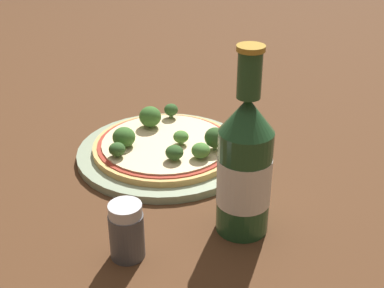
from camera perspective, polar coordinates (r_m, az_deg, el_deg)
ground_plane at (r=0.84m, az=-1.92°, el=-1.18°), size 3.00×3.00×0.00m
plate at (r=0.84m, az=-2.97°, el=-0.95°), size 0.27×0.27×0.01m
pizza at (r=0.83m, az=-2.87°, el=-0.16°), size 0.22×0.22×0.01m
broccoli_floret_0 at (r=0.82m, az=-7.27°, el=0.73°), size 0.03×0.03×0.03m
broccoli_floret_1 at (r=0.78m, az=0.95°, el=-0.70°), size 0.03×0.03×0.02m
broccoli_floret_2 at (r=0.80m, az=2.50°, el=0.68°), size 0.03×0.03×0.04m
broccoli_floret_3 at (r=0.79m, az=-8.00°, el=-0.56°), size 0.02×0.02×0.02m
broccoli_floret_4 at (r=0.90m, az=-2.25°, el=3.65°), size 0.02×0.02×0.02m
broccoli_floret_5 at (r=0.87m, az=-4.49°, el=2.93°), size 0.04×0.04×0.03m
broccoli_floret_6 at (r=0.77m, az=-1.89°, el=-0.91°), size 0.03×0.03×0.02m
broccoli_floret_7 at (r=0.82m, az=-0.96°, el=0.86°), size 0.02×0.02×0.02m
beer_bottle at (r=0.64m, az=5.64°, el=-2.39°), size 0.07×0.07×0.24m
pepper_shaker at (r=0.63m, az=-6.99°, el=-9.21°), size 0.04×0.04×0.07m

